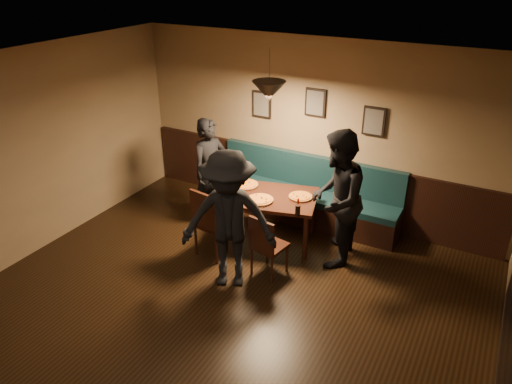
% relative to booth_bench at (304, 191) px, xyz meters
% --- Properties ---
extents(floor, '(7.00, 7.00, 0.00)m').
position_rel_booth_bench_xyz_m(floor, '(0.00, -3.20, -0.50)').
color(floor, black).
rests_on(floor, ground).
extents(ceiling, '(7.00, 7.00, 0.00)m').
position_rel_booth_bench_xyz_m(ceiling, '(0.00, -3.20, 2.30)').
color(ceiling, silver).
rests_on(ceiling, ground).
extents(wall_back, '(6.00, 0.00, 6.00)m').
position_rel_booth_bench_xyz_m(wall_back, '(0.00, 0.30, 0.90)').
color(wall_back, '#8C704F').
rests_on(wall_back, ground).
extents(wainscot, '(5.88, 0.06, 1.00)m').
position_rel_booth_bench_xyz_m(wainscot, '(0.00, 0.27, 0.00)').
color(wainscot, black).
rests_on(wainscot, ground).
extents(booth_bench, '(3.00, 0.60, 1.00)m').
position_rel_booth_bench_xyz_m(booth_bench, '(0.00, 0.00, 0.00)').
color(booth_bench, '#0F232D').
rests_on(booth_bench, ground).
extents(picture_left, '(0.32, 0.04, 0.42)m').
position_rel_booth_bench_xyz_m(picture_left, '(-0.90, 0.27, 1.20)').
color(picture_left, black).
rests_on(picture_left, wall_back).
extents(picture_center, '(0.32, 0.04, 0.42)m').
position_rel_booth_bench_xyz_m(picture_center, '(0.00, 0.27, 1.35)').
color(picture_center, black).
rests_on(picture_center, wall_back).
extents(picture_right, '(0.32, 0.04, 0.42)m').
position_rel_booth_bench_xyz_m(picture_right, '(0.90, 0.27, 1.20)').
color(picture_right, black).
rests_on(picture_right, wall_back).
extents(pendant_lamp, '(0.44, 0.44, 0.25)m').
position_rel_booth_bench_xyz_m(pendant_lamp, '(-0.22, -0.83, 1.75)').
color(pendant_lamp, black).
rests_on(pendant_lamp, ceiling).
extents(dining_table, '(1.57, 1.22, 0.74)m').
position_rel_booth_bench_xyz_m(dining_table, '(-0.22, -0.83, -0.13)').
color(dining_table, black).
rests_on(dining_table, floor).
extents(chair_near_left, '(0.52, 0.52, 1.03)m').
position_rel_booth_bench_xyz_m(chair_near_left, '(-0.70, -1.48, 0.01)').
color(chair_near_left, black).
rests_on(chair_near_left, floor).
extents(chair_near_right, '(0.45, 0.45, 0.88)m').
position_rel_booth_bench_xyz_m(chair_near_right, '(0.18, -1.54, -0.06)').
color(chair_near_right, black).
rests_on(chair_near_right, floor).
extents(diner_left, '(0.57, 0.71, 1.68)m').
position_rel_booth_bench_xyz_m(diner_left, '(-1.26, -0.71, 0.34)').
color(diner_left, black).
rests_on(diner_left, floor).
extents(diner_right, '(0.85, 1.01, 1.89)m').
position_rel_booth_bench_xyz_m(diner_right, '(0.80, -0.85, 0.44)').
color(diner_right, black).
rests_on(diner_right, floor).
extents(diner_front, '(1.35, 1.11, 1.83)m').
position_rel_booth_bench_xyz_m(diner_front, '(-0.17, -1.96, 0.41)').
color(diner_front, black).
rests_on(diner_front, floor).
extents(pizza_a, '(0.45, 0.45, 0.04)m').
position_rel_booth_bench_xyz_m(pizza_a, '(-0.65, -0.70, 0.26)').
color(pizza_a, orange).
rests_on(pizza_a, dining_table).
extents(pizza_b, '(0.39, 0.39, 0.04)m').
position_rel_booth_bench_xyz_m(pizza_b, '(-0.23, -1.03, 0.26)').
color(pizza_b, orange).
rests_on(pizza_b, dining_table).
extents(pizza_c, '(0.43, 0.43, 0.04)m').
position_rel_booth_bench_xyz_m(pizza_c, '(0.22, -0.67, 0.26)').
color(pizza_c, '#CD6126').
rests_on(pizza_c, dining_table).
extents(soda_glass, '(0.09, 0.09, 0.15)m').
position_rel_booth_bench_xyz_m(soda_glass, '(0.39, -1.15, 0.31)').
color(soda_glass, black).
rests_on(soda_glass, dining_table).
extents(tabasco_bottle, '(0.04, 0.04, 0.12)m').
position_rel_booth_bench_xyz_m(tabasco_bottle, '(0.28, -0.90, 0.30)').
color(tabasco_bottle, '#8F1904').
rests_on(tabasco_bottle, dining_table).
extents(napkin_a, '(0.17, 0.17, 0.01)m').
position_rel_booth_bench_xyz_m(napkin_a, '(-0.83, -0.60, 0.24)').
color(napkin_a, '#1E702C').
rests_on(napkin_a, dining_table).
extents(napkin_b, '(0.18, 0.18, 0.01)m').
position_rel_booth_bench_xyz_m(napkin_b, '(-0.78, -1.07, 0.24)').
color(napkin_b, '#1B6834').
rests_on(napkin_b, dining_table).
extents(cutlery_set, '(0.19, 0.11, 0.00)m').
position_rel_booth_bench_xyz_m(cutlery_set, '(-0.20, -1.18, 0.24)').
color(cutlery_set, white).
rests_on(cutlery_set, dining_table).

